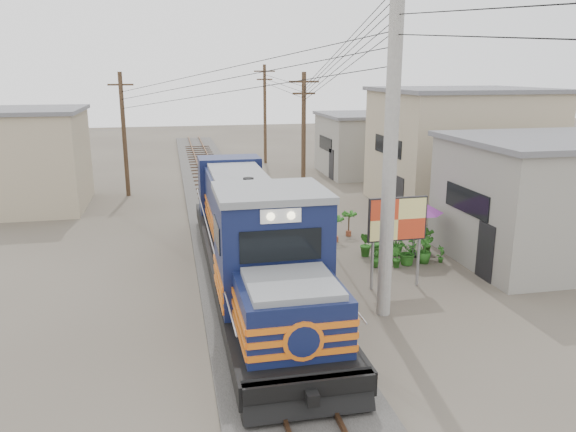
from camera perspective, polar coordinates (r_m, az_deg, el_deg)
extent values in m
plane|color=#473F35|center=(16.89, -2.32, -10.20)|extent=(120.00, 120.00, 0.00)
cube|color=#595651|center=(26.21, -6.01, -0.97)|extent=(3.60, 70.00, 0.16)
cube|color=#51331E|center=(26.12, -7.19, -0.66)|extent=(0.08, 70.00, 0.12)
cube|color=#51331E|center=(26.22, -4.86, -0.53)|extent=(0.08, 70.00, 0.12)
cube|color=black|center=(18.99, -3.67, -4.85)|extent=(2.89, 15.95, 0.55)
cube|color=black|center=(14.58, -0.72, -12.38)|extent=(2.19, 3.19, 0.65)
cube|color=black|center=(23.79, -5.41, -1.60)|extent=(2.19, 3.19, 0.65)
cube|color=#10183D|center=(13.02, 0.31, -10.22)|extent=(2.37, 2.39, 1.50)
cube|color=#10183D|center=(15.01, -1.71, -3.53)|extent=(2.83, 2.59, 3.09)
cube|color=slate|center=(14.59, -1.75, 2.43)|extent=(2.89, 2.72, 0.18)
cube|color=black|center=(13.62, -0.74, -3.01)|extent=(2.02, 0.06, 0.80)
cube|color=white|center=(13.40, -0.74, 0.02)|extent=(1.00, 0.06, 0.35)
cube|color=#10183D|center=(21.00, -4.72, 0.59)|extent=(2.26, 9.77, 2.29)
cube|color=slate|center=(20.74, -4.79, 3.80)|extent=(2.02, 9.77, 0.18)
cube|color=orange|center=(18.81, -3.70, -3.28)|extent=(2.93, 15.95, 0.14)
cube|color=orange|center=(18.72, -3.71, -2.40)|extent=(2.93, 15.95, 0.14)
cube|color=orange|center=(18.64, -3.73, -1.53)|extent=(2.93, 15.95, 0.14)
cylinder|color=#9E9B93|center=(15.96, 10.39, 6.86)|extent=(0.40, 0.40, 10.00)
cylinder|color=#4C3826|center=(30.18, 1.59, 7.78)|extent=(0.24, 0.24, 7.00)
cube|color=#4C3826|center=(29.97, 1.63, 13.49)|extent=(1.60, 0.10, 0.10)
cube|color=#4C3826|center=(29.99, 1.62, 12.34)|extent=(1.20, 0.10, 0.10)
cylinder|color=#4C3826|center=(43.87, -2.36, 10.24)|extent=(0.24, 0.24, 7.50)
cube|color=#4C3826|center=(43.75, -2.40, 14.49)|extent=(1.60, 0.10, 0.10)
cube|color=#4C3826|center=(43.75, -2.39, 13.70)|extent=(1.20, 0.10, 0.10)
cylinder|color=#4C3826|center=(33.42, -16.30, 7.87)|extent=(0.24, 0.24, 7.00)
cube|color=#4C3826|center=(33.23, -16.68, 13.01)|extent=(1.60, 0.10, 0.10)
cube|color=#4C3826|center=(33.24, -16.60, 11.98)|extent=(1.20, 0.10, 0.10)
cube|color=gray|center=(23.42, 25.17, 1.29)|extent=(7.00, 6.00, 4.50)
cube|color=slate|center=(23.05, 25.80, 6.98)|extent=(7.35, 6.30, 0.20)
cube|color=black|center=(21.45, 17.68, 1.50)|extent=(0.05, 3.00, 0.90)
cube|color=tan|center=(31.28, 16.97, 6.47)|extent=(8.00, 7.00, 6.00)
cube|color=slate|center=(31.02, 17.40, 12.14)|extent=(8.40, 7.35, 0.20)
cube|color=black|center=(29.52, 10.10, 7.02)|extent=(0.05, 3.50, 0.90)
cube|color=gray|center=(39.84, 8.05, 7.13)|extent=(6.00, 6.00, 4.00)
cube|color=slate|center=(39.63, 8.15, 10.15)|extent=(6.30, 6.30, 0.20)
cube|color=black|center=(38.89, 3.83, 7.36)|extent=(0.05, 3.00, 0.90)
cube|color=tan|center=(32.34, -25.30, 5.06)|extent=(6.00, 6.00, 5.00)
cube|color=slate|center=(32.08, -25.81, 9.64)|extent=(6.30, 6.30, 0.20)
cylinder|color=#99999E|center=(18.69, 8.56, -4.11)|extent=(0.10, 0.10, 2.28)
cylinder|color=#99999E|center=(19.33, 13.12, -3.70)|extent=(0.10, 0.10, 2.28)
cube|color=black|center=(18.64, 11.06, -0.31)|extent=(2.01, 0.15, 1.46)
cube|color=red|center=(18.62, 11.10, -0.33)|extent=(1.92, 0.11, 1.37)
cylinder|color=black|center=(22.61, 12.56, -3.89)|extent=(0.42, 0.42, 0.10)
cylinder|color=#99999E|center=(22.31, 12.70, -1.43)|extent=(0.05, 0.05, 2.12)
cone|color=#73297B|center=(22.06, 12.85, 1.10)|extent=(2.76, 2.76, 0.53)
imported|color=black|center=(25.51, 11.61, -0.10)|extent=(0.64, 0.56, 1.48)
imported|color=#27651D|center=(20.97, 8.82, -3.67)|extent=(0.42, 0.61, 1.14)
imported|color=#27651D|center=(21.17, 10.88, -4.20)|extent=(0.47, 0.50, 0.71)
imported|color=#27651D|center=(21.43, 12.09, -3.64)|extent=(0.89, 0.99, 0.99)
imported|color=#27651D|center=(21.82, 13.64, -3.32)|extent=(0.82, 0.82, 1.05)
imported|color=#27651D|center=(22.05, 15.27, -3.75)|extent=(0.42, 0.37, 0.67)
imported|color=#27651D|center=(22.10, 7.94, -2.90)|extent=(0.49, 0.58, 0.98)
imported|color=#27651D|center=(22.24, 9.34, -2.90)|extent=(0.92, 0.82, 0.93)
imported|color=#27651D|center=(22.47, 10.89, -2.72)|extent=(0.75, 0.75, 0.99)
imported|color=#27651D|center=(22.71, 12.51, -2.88)|extent=(0.50, 0.44, 0.79)
imported|color=#27651D|center=(23.02, 14.05, -2.82)|extent=(0.51, 0.49, 0.73)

